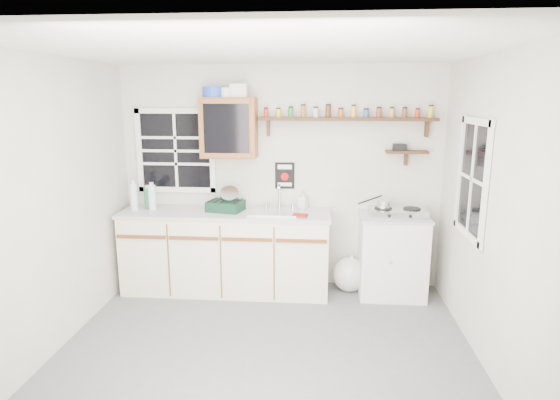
{
  "coord_description": "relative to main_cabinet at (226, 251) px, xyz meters",
  "views": [
    {
      "loc": [
        0.43,
        -3.63,
        2.16
      ],
      "look_at": [
        0.08,
        0.55,
        1.23
      ],
      "focal_mm": 30.0,
      "sensor_mm": 36.0,
      "label": 1
    }
  ],
  "objects": [
    {
      "name": "room",
      "position": [
        0.58,
        -1.3,
        0.79
      ],
      "size": [
        3.64,
        3.24,
        2.54
      ],
      "color": "#57575A",
      "rests_on": "ground"
    },
    {
      "name": "main_cabinet",
      "position": [
        0.0,
        0.0,
        0.0
      ],
      "size": [
        2.31,
        0.63,
        0.92
      ],
      "color": "beige",
      "rests_on": "floor"
    },
    {
      "name": "right_cabinet",
      "position": [
        1.83,
        0.03,
        -0.01
      ],
      "size": [
        0.73,
        0.57,
        0.91
      ],
      "color": "silver",
      "rests_on": "floor"
    },
    {
      "name": "sink",
      "position": [
        0.54,
        0.01,
        0.47
      ],
      "size": [
        0.52,
        0.44,
        0.29
      ],
      "color": "silver",
      "rests_on": "main_cabinet"
    },
    {
      "name": "upper_cabinet",
      "position": [
        0.03,
        0.14,
        1.36
      ],
      "size": [
        0.6,
        0.32,
        0.65
      ],
      "color": "brown",
      "rests_on": "wall_back"
    },
    {
      "name": "upper_cabinet_clutter",
      "position": [
        -0.02,
        0.14,
        1.75
      ],
      "size": [
        0.49,
        0.24,
        0.14
      ],
      "color": "#1B44B3",
      "rests_on": "upper_cabinet"
    },
    {
      "name": "spice_shelf",
      "position": [
        1.31,
        0.21,
        1.47
      ],
      "size": [
        1.91,
        0.18,
        0.35
      ],
      "color": "black",
      "rests_on": "wall_back"
    },
    {
      "name": "secondary_shelf",
      "position": [
        1.94,
        0.22,
        1.12
      ],
      "size": [
        0.45,
        0.16,
        0.24
      ],
      "color": "black",
      "rests_on": "wall_back"
    },
    {
      "name": "warning_sign",
      "position": [
        0.63,
        0.29,
        0.82
      ],
      "size": [
        0.22,
        0.02,
        0.3
      ],
      "color": "black",
      "rests_on": "wall_back"
    },
    {
      "name": "window_back",
      "position": [
        -0.62,
        0.29,
        1.09
      ],
      "size": [
        0.93,
        0.03,
        0.98
      ],
      "color": "black",
      "rests_on": "wall_back"
    },
    {
      "name": "window_right",
      "position": [
        2.37,
        -0.75,
        0.99
      ],
      "size": [
        0.03,
        0.78,
        1.08
      ],
      "color": "black",
      "rests_on": "wall_back"
    },
    {
      "name": "water_bottles",
      "position": [
        -0.91,
        0.01,
        0.6
      ],
      "size": [
        0.28,
        0.15,
        0.33
      ],
      "color": "silver",
      "rests_on": "main_cabinet"
    },
    {
      "name": "dish_rack",
      "position": [
        0.01,
        0.03,
        0.55
      ],
      "size": [
        0.43,
        0.36,
        0.28
      ],
      "rotation": [
        0.0,
        0.0,
        -0.23
      ],
      "color": "black",
      "rests_on": "main_cabinet"
    },
    {
      "name": "soap_bottle",
      "position": [
        0.85,
        0.22,
        0.56
      ],
      "size": [
        0.12,
        0.12,
        0.2
      ],
      "primitive_type": "imported",
      "rotation": [
        0.0,
        0.0,
        -0.39
      ],
      "color": "silver",
      "rests_on": "main_cabinet"
    },
    {
      "name": "rag",
      "position": [
        0.83,
        -0.16,
        0.47
      ],
      "size": [
        0.17,
        0.15,
        0.02
      ],
      "primitive_type": "cube",
      "rotation": [
        0.0,
        0.0,
        -0.15
      ],
      "color": "maroon",
      "rests_on": "main_cabinet"
    },
    {
      "name": "hotplate",
      "position": [
        1.86,
        0.01,
        0.49
      ],
      "size": [
        0.6,
        0.33,
        0.09
      ],
      "rotation": [
        0.0,
        0.0,
        0.01
      ],
      "color": "silver",
      "rests_on": "right_cabinet"
    },
    {
      "name": "saucepan",
      "position": [
        1.71,
        0.01,
        0.57
      ],
      "size": [
        0.33,
        0.21,
        0.15
      ],
      "rotation": [
        0.0,
        0.0,
        -0.52
      ],
      "color": "silver",
      "rests_on": "hotplate"
    },
    {
      "name": "trash_bag",
      "position": [
        1.39,
        0.09,
        -0.27
      ],
      "size": [
        0.4,
        0.36,
        0.46
      ],
      "color": "silver",
      "rests_on": "floor"
    }
  ]
}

